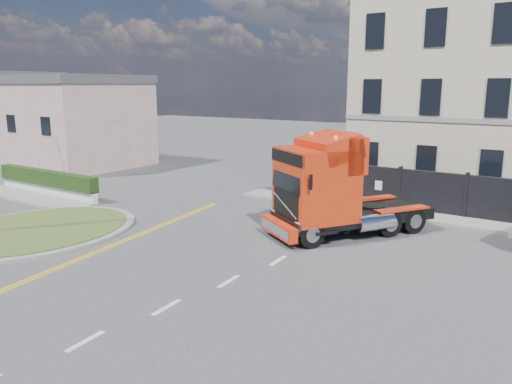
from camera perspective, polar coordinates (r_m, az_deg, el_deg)
The scene contains 11 objects.
ground at distance 19.13m, azimuth -4.44°, elevation -5.82°, with size 120.00×120.00×0.00m, color #424244.
traffic_island at distance 22.30m, azimuth -23.74°, elevation -4.01°, with size 6.80×6.80×0.17m.
hedge_wall at distance 29.46m, azimuth -22.78°, elevation 1.11°, with size 8.00×0.55×1.35m.
pavement_side at distance 29.01m, azimuth -24.48°, elevation -0.59°, with size 8.50×1.80×0.10m, color gray.
seaside_bldg_pink at distance 39.14m, azimuth -19.57°, elevation 7.19°, with size 8.00×8.00×6.00m, color beige.
seaside_bldg_cream at distance 46.88m, azimuth -23.44°, elevation 6.98°, with size 9.00×8.00×5.00m, color silver.
seaside_bldg_white at distance 53.34m, azimuth -26.72°, elevation 8.00°, with size 8.00×8.00×6.50m, color silver.
hoarding_fence at distance 24.20m, azimuth 21.82°, elevation -0.40°, with size 18.80×0.25×2.00m.
georgian_building at distance 31.18m, azimuth 24.58°, elevation 10.84°, with size 12.30×10.30×12.80m.
pavement_far at distance 23.67m, azimuth 19.86°, elevation -2.86°, with size 20.00×1.60×0.12m, color gray.
truck at distance 19.79m, azimuth 8.44°, elevation 0.05°, with size 5.66×6.94×3.99m.
Camera 1 is at (11.38, -14.21, 5.87)m, focal length 35.00 mm.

